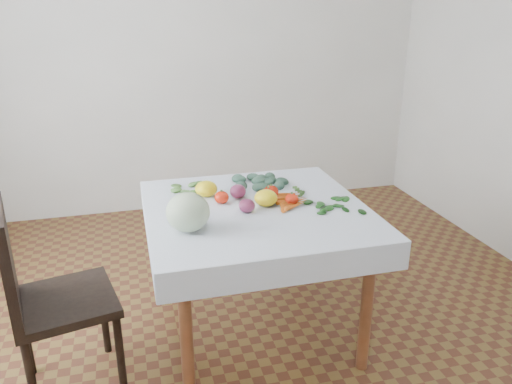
# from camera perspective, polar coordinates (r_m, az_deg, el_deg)

# --- Properties ---
(ground) EXTENTS (4.00, 4.00, 0.00)m
(ground) POSITION_cam_1_polar(r_m,az_deg,el_deg) (2.96, 0.04, -15.43)
(ground) COLOR brown
(back_wall) EXTENTS (4.00, 0.04, 2.70)m
(back_wall) POSITION_cam_1_polar(r_m,az_deg,el_deg) (4.37, -6.99, 15.34)
(back_wall) COLOR white
(back_wall) RESTS_ON ground
(table) EXTENTS (1.00, 1.00, 0.75)m
(table) POSITION_cam_1_polar(r_m,az_deg,el_deg) (2.62, 0.04, -3.81)
(table) COLOR brown
(table) RESTS_ON ground
(tablecloth) EXTENTS (1.12, 1.12, 0.01)m
(tablecloth) POSITION_cam_1_polar(r_m,az_deg,el_deg) (2.59, 0.04, -1.80)
(tablecloth) COLOR white
(tablecloth) RESTS_ON table
(chair) EXTENTS (0.52, 0.52, 0.97)m
(chair) POSITION_cam_1_polar(r_m,az_deg,el_deg) (2.44, -23.39, -10.28)
(chair) COLOR black
(chair) RESTS_ON ground
(cabbage) EXTENTS (0.25, 0.25, 0.18)m
(cabbage) POSITION_cam_1_polar(r_m,az_deg,el_deg) (2.31, -7.78, -2.29)
(cabbage) COLOR #B0C3A3
(cabbage) RESTS_ON tablecloth
(tomato_a) EXTENTS (0.09, 0.09, 0.07)m
(tomato_a) POSITION_cam_1_polar(r_m,az_deg,el_deg) (2.63, -3.94, -0.62)
(tomato_a) COLOR red
(tomato_a) RESTS_ON tablecloth
(tomato_b) EXTENTS (0.10, 0.10, 0.07)m
(tomato_b) POSITION_cam_1_polar(r_m,az_deg,el_deg) (2.69, 1.72, 0.01)
(tomato_b) COLOR red
(tomato_b) RESTS_ON tablecloth
(tomato_c) EXTENTS (0.10, 0.10, 0.07)m
(tomato_c) POSITION_cam_1_polar(r_m,az_deg,el_deg) (2.68, 1.41, -0.18)
(tomato_c) COLOR red
(tomato_c) RESTS_ON tablecloth
(tomato_d) EXTENTS (0.07, 0.07, 0.06)m
(tomato_d) POSITION_cam_1_polar(r_m,az_deg,el_deg) (2.61, 4.10, -0.84)
(tomato_d) COLOR red
(tomato_d) RESTS_ON tablecloth
(heirloom_back) EXTENTS (0.13, 0.13, 0.09)m
(heirloom_back) POSITION_cam_1_polar(r_m,az_deg,el_deg) (2.73, -5.71, 0.38)
(heirloom_back) COLOR gold
(heirloom_back) RESTS_ON tablecloth
(heirloom_front) EXTENTS (0.13, 0.13, 0.09)m
(heirloom_front) POSITION_cam_1_polar(r_m,az_deg,el_deg) (2.59, 1.13, -0.68)
(heirloom_front) COLOR gold
(heirloom_front) RESTS_ON tablecloth
(onion_a) EXTENTS (0.11, 0.11, 0.07)m
(onion_a) POSITION_cam_1_polar(r_m,az_deg,el_deg) (2.70, -2.07, 0.08)
(onion_a) COLOR #571832
(onion_a) RESTS_ON tablecloth
(onion_b) EXTENTS (0.10, 0.10, 0.07)m
(onion_b) POSITION_cam_1_polar(r_m,az_deg,el_deg) (2.51, -1.05, -1.57)
(onion_b) COLOR #571832
(onion_b) RESTS_ON tablecloth
(tomatillo_cluster) EXTENTS (0.13, 0.12, 0.05)m
(tomatillo_cluster) POSITION_cam_1_polar(r_m,az_deg,el_deg) (2.34, -7.46, -3.69)
(tomatillo_cluster) COLOR #C3DA7D
(tomatillo_cluster) RESTS_ON tablecloth
(carrot_bunch) EXTENTS (0.18, 0.24, 0.03)m
(carrot_bunch) POSITION_cam_1_polar(r_m,az_deg,el_deg) (2.65, 3.97, -0.90)
(carrot_bunch) COLOR #DB5118
(carrot_bunch) RESTS_ON tablecloth
(kale_bunch) EXTENTS (0.28, 0.27, 0.04)m
(kale_bunch) POSITION_cam_1_polar(r_m,az_deg,el_deg) (2.88, 0.02, 1.07)
(kale_bunch) COLOR #385C4B
(kale_bunch) RESTS_ON tablecloth
(basil_bunch) EXTENTS (0.27, 0.20, 0.01)m
(basil_bunch) POSITION_cam_1_polar(r_m,az_deg,el_deg) (2.61, 8.91, -1.58)
(basil_bunch) COLOR #1B5219
(basil_bunch) RESTS_ON tablecloth
(dill_bunch) EXTENTS (0.20, 0.19, 0.02)m
(dill_bunch) POSITION_cam_1_polar(r_m,az_deg,el_deg) (2.83, -7.94, 0.33)
(dill_bunch) COLOR #53803A
(dill_bunch) RESTS_ON tablecloth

